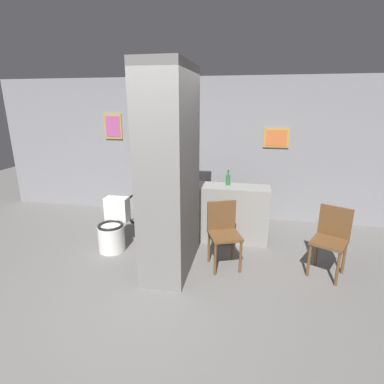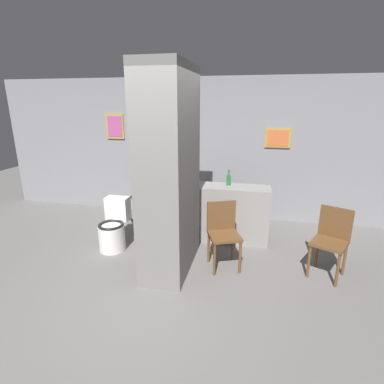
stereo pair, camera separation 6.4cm
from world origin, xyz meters
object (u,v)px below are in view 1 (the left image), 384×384
(chair_near_pillar, at_px, (223,231))
(chair_by_doorway, at_px, (331,237))
(bicycle, at_px, (166,211))
(toilet, at_px, (113,229))
(bottle_tall, at_px, (228,180))

(chair_near_pillar, relative_size, chair_by_doorway, 1.00)
(chair_by_doorway, height_order, bicycle, chair_by_doorway)
(toilet, height_order, chair_near_pillar, chair_near_pillar)
(bottle_tall, bearing_deg, chair_near_pillar, -87.91)
(chair_near_pillar, height_order, bicycle, chair_near_pillar)
(chair_near_pillar, bearing_deg, toilet, 153.02)
(chair_by_doorway, distance_m, bottle_tall, 1.70)
(chair_near_pillar, bearing_deg, chair_by_doorway, -18.90)
(toilet, xyz_separation_m, chair_near_pillar, (1.68, -0.15, 0.19))
(bicycle, bearing_deg, chair_by_doorway, -20.90)
(toilet, distance_m, chair_by_doorway, 3.06)
(chair_near_pillar, xyz_separation_m, chair_by_doorway, (1.37, 0.07, 0.00))
(toilet, relative_size, chair_by_doorway, 0.85)
(toilet, distance_m, chair_near_pillar, 1.70)
(bicycle, bearing_deg, chair_near_pillar, -42.65)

